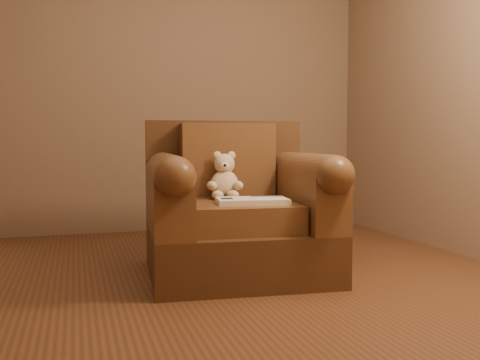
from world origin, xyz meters
name	(u,v)px	position (x,y,z in m)	size (l,w,h in m)	color
floor	(206,283)	(0.00, 0.00, 0.00)	(4.00, 4.00, 0.00)	brown
armchair	(236,213)	(0.25, 0.21, 0.38)	(1.18, 1.13, 0.98)	#472C17
teddy_bear	(225,180)	(0.20, 0.31, 0.59)	(0.22, 0.26, 0.31)	beige
guidebook	(252,201)	(0.27, -0.04, 0.49)	(0.45, 0.31, 0.03)	beige
side_table	(328,221)	(0.94, 0.30, 0.29)	(0.39, 0.39, 0.54)	gold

